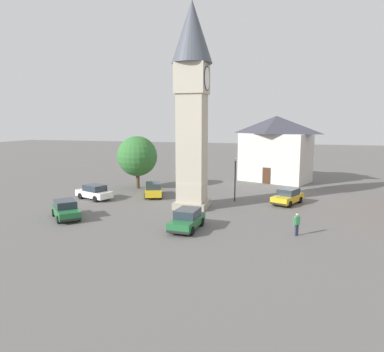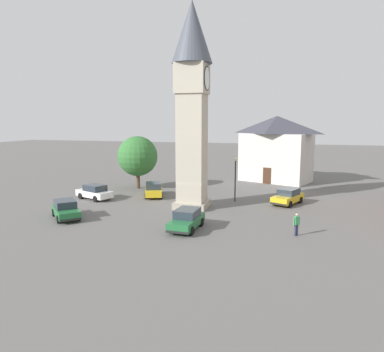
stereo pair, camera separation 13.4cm
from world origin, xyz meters
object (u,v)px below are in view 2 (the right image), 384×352
object	(u,v)px
car_red_corner	(187,219)
building_terrace_right	(276,148)
car_black_far	(94,192)
pedestrian	(297,222)
car_blue_kerb	(66,209)
clock_tower	(192,88)
lamp_post	(235,172)
car_silver_kerb	(288,196)
tree	(138,156)
car_white_side	(154,190)

from	to	relation	value
car_red_corner	building_terrace_right	xyz separation A→B (m)	(24.36, -5.22, 3.69)
car_black_far	pedestrian	xyz separation A→B (m)	(-6.92, -20.20, 0.25)
car_blue_kerb	clock_tower	bearing A→B (deg)	-54.05
pedestrian	building_terrace_right	xyz separation A→B (m)	(23.77, 2.71, 3.44)
car_red_corner	pedestrian	bearing A→B (deg)	-85.75
car_black_far	car_blue_kerb	bearing A→B (deg)	-167.30
car_black_far	lamp_post	bearing A→B (deg)	-78.10
clock_tower	car_silver_kerb	distance (m)	13.92
pedestrian	tree	xyz separation A→B (m)	(13.83, 18.36, 2.89)
tree	lamp_post	world-z (taller)	tree
clock_tower	car_red_corner	world-z (taller)	clock_tower
car_silver_kerb	car_red_corner	distance (m)	12.85
car_black_far	lamp_post	distance (m)	14.72
lamp_post	car_black_far	bearing A→B (deg)	101.90
clock_tower	lamp_post	world-z (taller)	clock_tower
car_red_corner	pedestrian	size ratio (longest dim) A/B	2.49
car_blue_kerb	car_silver_kerb	bearing A→B (deg)	-59.51
car_silver_kerb	car_white_side	bearing A→B (deg)	91.03
car_blue_kerb	lamp_post	xyz separation A→B (m)	(10.30, -12.59, 2.27)
car_silver_kerb	building_terrace_right	size ratio (longest dim) A/B	0.43
car_white_side	car_black_far	size ratio (longest dim) A/B	1.00
building_terrace_right	lamp_post	bearing A→B (deg)	166.77
car_blue_kerb	car_black_far	world-z (taller)	same
car_blue_kerb	car_red_corner	size ratio (longest dim) A/B	0.98
car_white_side	car_black_far	bearing A→B (deg)	118.21
car_silver_kerb	lamp_post	size ratio (longest dim) A/B	1.00
lamp_post	car_silver_kerb	bearing A→B (deg)	-88.20
car_silver_kerb	car_black_far	bearing A→B (deg)	99.25
car_black_far	lamp_post	world-z (taller)	lamp_post
car_red_corner	tree	size ratio (longest dim) A/B	0.67
clock_tower	car_black_far	xyz separation A→B (m)	(0.70, 10.75, -10.19)
car_blue_kerb	tree	world-z (taller)	tree
clock_tower	car_blue_kerb	distance (m)	15.18
pedestrian	building_terrace_right	distance (m)	24.17
car_silver_kerb	car_white_side	distance (m)	14.00
building_terrace_right	car_black_far	bearing A→B (deg)	133.93
building_terrace_right	lamp_post	distance (m)	14.30
car_silver_kerb	tree	size ratio (longest dim) A/B	0.71
clock_tower	car_silver_kerb	bearing A→B (deg)	-66.00
car_red_corner	car_black_far	world-z (taller)	same
car_red_corner	car_white_side	size ratio (longest dim) A/B	0.94
car_white_side	lamp_post	distance (m)	9.10
clock_tower	car_white_side	size ratio (longest dim) A/B	4.21
car_silver_kerb	car_red_corner	world-z (taller)	same
pedestrian	car_blue_kerb	bearing A→B (deg)	91.18
car_silver_kerb	lamp_post	distance (m)	5.66
clock_tower	car_blue_kerb	size ratio (longest dim) A/B	4.56
car_blue_kerb	car_white_side	xyz separation A→B (m)	(10.21, -3.78, 0.00)
car_red_corner	clock_tower	bearing A→B (deg)	12.55
car_white_side	pedestrian	xyz separation A→B (m)	(-9.83, -14.77, 0.25)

